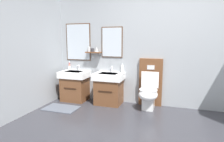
# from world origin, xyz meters

# --- Properties ---
(wall_back) EXTENTS (5.09, 0.27, 2.72)m
(wall_back) POSITION_xyz_m (-0.02, 1.74, 1.36)
(wall_back) COLOR #999EA3
(wall_back) RESTS_ON ground
(wall_left) EXTENTS (0.12, 3.60, 2.72)m
(wall_left) POSITION_xyz_m (-2.49, 0.00, 1.36)
(wall_left) COLOR #999EA3
(wall_left) RESTS_ON ground
(bath_mat) EXTENTS (0.68, 0.44, 0.01)m
(bath_mat) POSITION_xyz_m (-1.98, 0.86, 0.01)
(bath_mat) COLOR #474C56
(bath_mat) RESTS_ON ground
(vanity_sink_left) EXTENTS (0.63, 0.51, 0.68)m
(vanity_sink_left) POSITION_xyz_m (-1.98, 1.47, 0.36)
(vanity_sink_left) COLOR brown
(vanity_sink_left) RESTS_ON ground
(tap_on_left_sink) EXTENTS (0.03, 0.13, 0.11)m
(tap_on_left_sink) POSITION_xyz_m (-1.98, 1.65, 0.75)
(tap_on_left_sink) COLOR silver
(tap_on_left_sink) RESTS_ON vanity_sink_left
(vanity_sink_right) EXTENTS (0.63, 0.51, 0.68)m
(vanity_sink_right) POSITION_xyz_m (-1.15, 1.47, 0.36)
(vanity_sink_right) COLOR brown
(vanity_sink_right) RESTS_ON ground
(tap_on_right_sink) EXTENTS (0.03, 0.13, 0.11)m
(tap_on_right_sink) POSITION_xyz_m (-1.15, 1.65, 0.75)
(tap_on_right_sink) COLOR silver
(tap_on_right_sink) RESTS_ON vanity_sink_right
(toilet) EXTENTS (0.48, 0.62, 1.00)m
(toilet) POSITION_xyz_m (-0.29, 1.48, 0.38)
(toilet) COLOR brown
(toilet) RESTS_ON ground
(toothbrush_cup) EXTENTS (0.07, 0.07, 0.21)m
(toothbrush_cup) POSITION_xyz_m (-2.21, 1.64, 0.74)
(toothbrush_cup) COLOR silver
(toothbrush_cup) RESTS_ON vanity_sink_left
(soap_dispenser) EXTENTS (0.06, 0.06, 0.20)m
(soap_dispenser) POSITION_xyz_m (-0.91, 1.65, 0.76)
(soap_dispenser) COLOR white
(soap_dispenser) RESTS_ON vanity_sink_right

